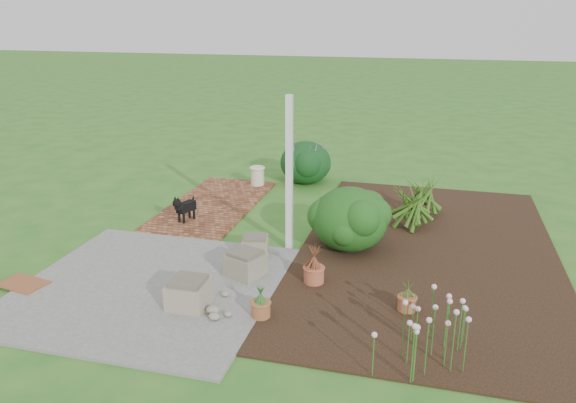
% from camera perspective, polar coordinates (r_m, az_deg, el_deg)
% --- Properties ---
extents(ground, '(80.00, 80.00, 0.00)m').
position_cam_1_polar(ground, '(9.21, -1.85, -4.80)').
color(ground, '#286A21').
rests_on(ground, ground).
extents(concrete_patio, '(3.50, 3.50, 0.04)m').
position_cam_1_polar(concrete_patio, '(8.20, -13.94, -8.38)').
color(concrete_patio, slate).
rests_on(concrete_patio, ground).
extents(brick_path, '(1.60, 3.50, 0.04)m').
position_cam_1_polar(brick_path, '(11.28, -7.59, -0.33)').
color(brick_path, brown).
rests_on(brick_path, ground).
extents(garden_bed, '(4.00, 7.00, 0.03)m').
position_cam_1_polar(garden_bed, '(9.33, 14.00, -4.97)').
color(garden_bed, black).
rests_on(garden_bed, ground).
extents(veranda_post, '(0.10, 0.10, 2.50)m').
position_cam_1_polar(veranda_post, '(8.80, 0.13, 2.73)').
color(veranda_post, white).
rests_on(veranda_post, ground).
extents(stone_trough_near, '(0.51, 0.51, 0.33)m').
position_cam_1_polar(stone_trough_near, '(7.48, -10.02, -9.25)').
color(stone_trough_near, '#75695A').
rests_on(stone_trough_near, concrete_patio).
extents(stone_trough_mid, '(0.61, 0.61, 0.32)m').
position_cam_1_polar(stone_trough_mid, '(8.20, -4.32, -6.42)').
color(stone_trough_mid, '#716956').
rests_on(stone_trough_mid, concrete_patio).
extents(stone_trough_far, '(0.48, 0.48, 0.26)m').
position_cam_1_polar(stone_trough_far, '(8.88, -3.34, -4.54)').
color(stone_trough_far, gray).
rests_on(stone_trough_far, concrete_patio).
extents(coir_doormat, '(0.73, 0.53, 0.02)m').
position_cam_1_polar(coir_doormat, '(8.81, -25.33, -7.54)').
color(coir_doormat, brown).
rests_on(coir_doormat, concrete_patio).
extents(black_dog, '(0.29, 0.54, 0.48)m').
position_cam_1_polar(black_dog, '(10.34, -10.49, -0.50)').
color(black_dog, black).
rests_on(black_dog, brick_path).
extents(cream_ceramic_urn, '(0.33, 0.33, 0.39)m').
position_cam_1_polar(cream_ceramic_urn, '(12.37, -3.13, 2.59)').
color(cream_ceramic_urn, beige).
rests_on(cream_ceramic_urn, brick_path).
extents(evergreen_shrub, '(1.58, 1.58, 1.04)m').
position_cam_1_polar(evergreen_shrub, '(9.05, 6.29, -1.61)').
color(evergreen_shrub, '#0B380E').
rests_on(evergreen_shrub, garden_bed).
extents(agapanthus_clump_back, '(1.31, 1.31, 0.97)m').
position_cam_1_polar(agapanthus_clump_back, '(10.11, 12.42, 0.07)').
color(agapanthus_clump_back, '#17400C').
rests_on(agapanthus_clump_back, garden_bed).
extents(agapanthus_clump_front, '(1.17, 1.17, 0.91)m').
position_cam_1_polar(agapanthus_clump_front, '(10.77, 13.57, 0.96)').
color(agapanthus_clump_front, '#113C0C').
rests_on(agapanthus_clump_front, garden_bed).
extents(pink_flower_patch, '(1.43, 1.43, 0.72)m').
position_cam_1_polar(pink_flower_patch, '(6.45, 13.23, -12.52)').
color(pink_flower_patch, '#113D0F').
rests_on(pink_flower_patch, garden_bed).
extents(terracotta_pot_bronze, '(0.34, 0.34, 0.23)m').
position_cam_1_polar(terracotta_pot_bronze, '(8.02, 2.65, -7.42)').
color(terracotta_pot_bronze, '#AC563A').
rests_on(terracotta_pot_bronze, garden_bed).
extents(terracotta_pot_small_left, '(0.30, 0.30, 0.19)m').
position_cam_1_polar(terracotta_pot_small_left, '(7.48, 11.98, -10.08)').
color(terracotta_pot_small_left, '#9C5935').
rests_on(terracotta_pot_small_left, garden_bed).
extents(terracotta_pot_small_right, '(0.24, 0.24, 0.20)m').
position_cam_1_polar(terracotta_pot_small_right, '(7.19, -2.78, -10.86)').
color(terracotta_pot_small_right, '#955932').
rests_on(terracotta_pot_small_right, garden_bed).
extents(purple_flowering_bush, '(1.21, 1.21, 0.97)m').
position_cam_1_polar(purple_flowering_bush, '(12.61, 1.80, 4.09)').
color(purple_flowering_bush, black).
rests_on(purple_flowering_bush, ground).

